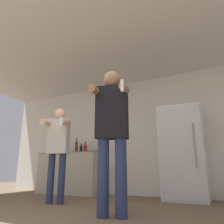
# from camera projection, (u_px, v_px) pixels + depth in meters

# --- Properties ---
(wall_back) EXTENTS (7.00, 0.06, 2.55)m
(wall_back) POSITION_uv_depth(u_px,v_px,m) (131.00, 136.00, 4.94)
(wall_back) COLOR silver
(wall_back) RESTS_ON ground_plane
(ceiling_slab) EXTENTS (7.00, 3.64, 0.05)m
(ceiling_slab) POSITION_uv_depth(u_px,v_px,m) (97.00, 51.00, 3.90)
(ceiling_slab) COLOR silver
(ceiling_slab) RESTS_ON wall_back
(refrigerator) EXTENTS (0.77, 0.68, 1.68)m
(refrigerator) POSITION_uv_depth(u_px,v_px,m) (183.00, 152.00, 4.03)
(refrigerator) COLOR white
(refrigerator) RESTS_ON ground_plane
(counter) EXTENTS (1.56, 0.62, 0.92)m
(counter) POSITION_uv_depth(u_px,v_px,m) (71.00, 173.00, 5.05)
(counter) COLOR #BCB29E
(counter) RESTS_ON ground_plane
(bottle_clear_vodka) EXTENTS (0.07, 0.07, 0.36)m
(bottle_clear_vodka) POSITION_uv_depth(u_px,v_px,m) (76.00, 147.00, 5.19)
(bottle_clear_vodka) COLOR #563314
(bottle_clear_vodka) RESTS_ON counter
(bottle_short_whiskey) EXTENTS (0.08, 0.08, 0.26)m
(bottle_short_whiskey) POSITION_uv_depth(u_px,v_px,m) (85.00, 148.00, 5.07)
(bottle_short_whiskey) COLOR maroon
(bottle_short_whiskey) RESTS_ON counter
(bottle_red_label) EXTENTS (0.07, 0.07, 0.23)m
(bottle_red_label) POSITION_uv_depth(u_px,v_px,m) (81.00, 149.00, 5.12)
(bottle_red_label) COLOR black
(bottle_red_label) RESTS_ON counter
(bottle_amber_bourbon) EXTENTS (0.06, 0.06, 0.34)m
(bottle_amber_bourbon) POSITION_uv_depth(u_px,v_px,m) (60.00, 148.00, 5.40)
(bottle_amber_bourbon) COLOR silver
(bottle_amber_bourbon) RESTS_ON counter
(person_woman_foreground) EXTENTS (0.53, 0.51, 1.79)m
(person_woman_foreground) POSITION_uv_depth(u_px,v_px,m) (112.00, 128.00, 2.71)
(person_woman_foreground) COLOR navy
(person_woman_foreground) RESTS_ON ground_plane
(person_man_side) EXTENTS (0.51, 0.53, 1.57)m
(person_man_side) POSITION_uv_depth(u_px,v_px,m) (58.00, 144.00, 3.70)
(person_man_side) COLOR navy
(person_man_side) RESTS_ON ground_plane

